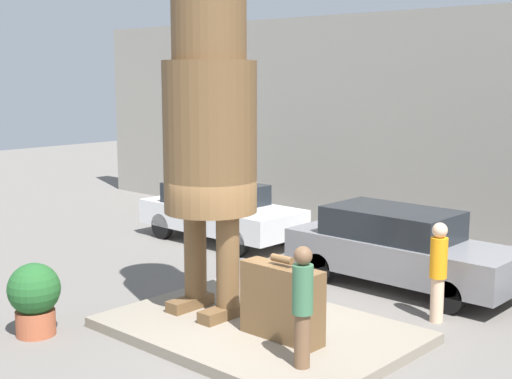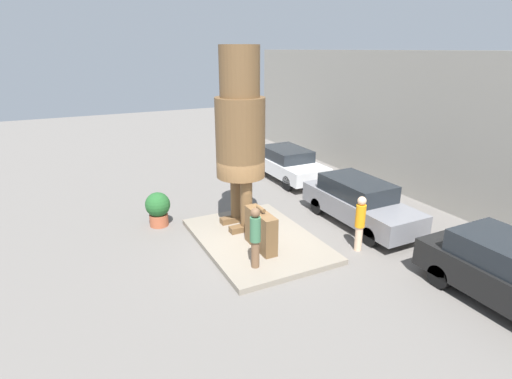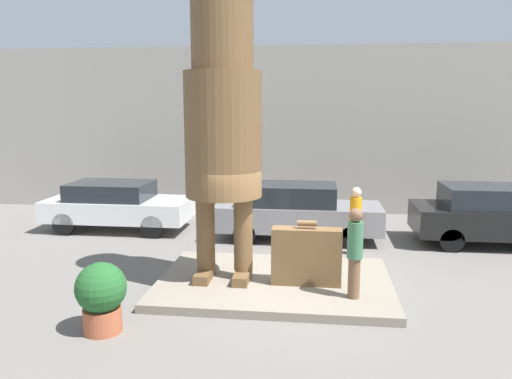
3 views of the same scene
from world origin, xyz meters
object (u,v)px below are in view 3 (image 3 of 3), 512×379
Objects in this scene: giant_suitcase at (306,256)px; planter_pot at (101,295)px; worker_hivis at (356,218)px; parked_car_white at (117,204)px; statue_figure at (223,116)px; parked_car_grey at (296,211)px; parked_car_black at (494,214)px; tourist at (355,249)px.

giant_suitcase is 4.10m from planter_pot.
planter_pot is at bearing -132.14° from worker_hivis.
giant_suitcase is 7.45m from parked_car_white.
statue_figure is 6.66m from parked_car_white.
parked_car_grey is (5.54, -0.42, 0.04)m from parked_car_white.
parked_car_grey reaches higher than parked_car_white.
statue_figure is 4.80× the size of planter_pot.
parked_car_black is at bearing -1.79° from parked_car_white.
statue_figure is 1.34× the size of parked_car_white.
worker_hivis is at bearing -160.21° from parked_car_black.
giant_suitcase is 1.18m from tourist.
parked_car_grey is at bearing 95.52° from giant_suitcase.
tourist reaches higher than parked_car_white.
statue_figure is at bearing -108.87° from parked_car_grey.
worker_hivis reaches higher than parked_car_white.
tourist is at bearing -130.53° from parked_car_black.
parked_car_white is at bearing 175.67° from parked_car_grey.
parked_car_grey is (1.34, 3.93, -2.76)m from statue_figure.
parked_car_black is at bearing 0.80° from parked_car_grey.
statue_figure is 4.99m from parked_car_grey.
worker_hivis is at bearing 41.94° from statue_figure.
giant_suitcase is at bearing -84.48° from parked_car_grey.
planter_pot is (-3.40, -2.29, -0.10)m from giant_suitcase.
parked_car_grey is at bearing 64.76° from planter_pot.
statue_figure is at bearing -46.01° from parked_car_white.
tourist is at bearing -94.32° from worker_hivis.
statue_figure is 4.11× the size of giant_suitcase.
parked_car_grey is at bearing -179.20° from parked_car_black.
planter_pot is (-4.32, -1.64, -0.47)m from tourist.
parked_car_white is at bearing 166.36° from worker_hivis.
parked_car_grey is 5.42m from parked_car_black.
parked_car_white is 7.33m from worker_hivis.
giant_suitcase is 6.53m from parked_car_black.
tourist reaches higher than planter_pot.
statue_figure is 3.71m from tourist.
tourist is 0.38× the size of parked_car_grey.
worker_hivis is (7.12, -1.73, 0.17)m from parked_car_white.
statue_figure reaches higher than parked_car_white.
statue_figure is at bearing -138.06° from worker_hivis.
parked_car_grey is 2.05m from worker_hivis.
planter_pot is at bearing -69.48° from parked_car_white.
tourist is 4.92m from parked_car_grey.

